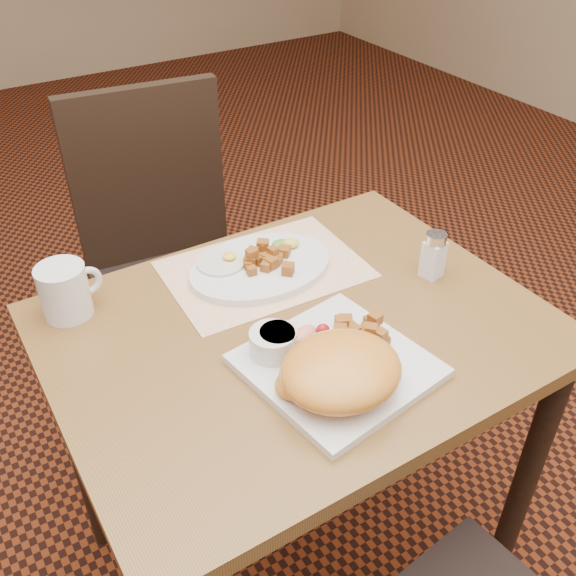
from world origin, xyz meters
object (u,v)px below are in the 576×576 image
(table, at_px, (298,368))
(salt_shaker, at_px, (434,254))
(coffee_mug, at_px, (65,291))
(plate_oval, at_px, (260,267))
(chair_far, at_px, (167,252))
(plate_square, at_px, (337,366))

(table, bearing_deg, salt_shaker, -1.52)
(coffee_mug, bearing_deg, plate_oval, -10.88)
(coffee_mug, bearing_deg, chair_far, 49.70)
(table, height_order, plate_oval, plate_oval)
(salt_shaker, relative_size, coffee_mug, 0.82)
(table, height_order, chair_far, chair_far)
(plate_square, distance_m, salt_shaker, 0.35)
(chair_far, xyz_separation_m, salt_shaker, (0.32, -0.68, 0.26))
(plate_square, xyz_separation_m, plate_oval, (0.04, 0.32, 0.00))
(plate_square, distance_m, coffee_mug, 0.52)
(salt_shaker, bearing_deg, coffee_mug, 158.02)
(chair_far, bearing_deg, plate_oval, 99.88)
(chair_far, height_order, salt_shaker, chair_far)
(chair_far, bearing_deg, table, 96.74)
(table, height_order, salt_shaker, salt_shaker)
(chair_far, bearing_deg, coffee_mug, 56.32)
(salt_shaker, distance_m, coffee_mug, 0.72)
(salt_shaker, bearing_deg, table, 178.48)
(plate_square, height_order, coffee_mug, coffee_mug)
(coffee_mug, bearing_deg, salt_shaker, -21.98)
(plate_oval, xyz_separation_m, salt_shaker, (0.29, -0.20, 0.04))
(table, distance_m, plate_oval, 0.23)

